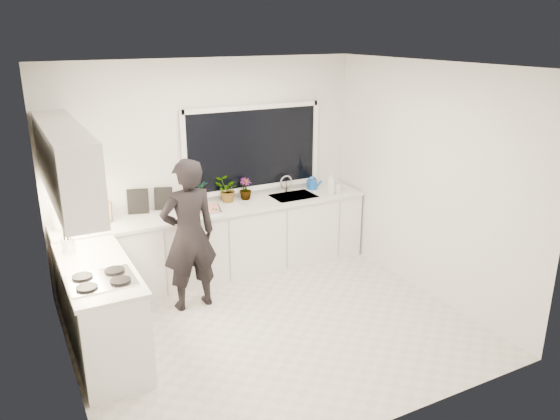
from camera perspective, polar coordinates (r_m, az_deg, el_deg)
floor at (r=5.96m, az=-0.73°, el=-12.17°), size 4.00×3.50×0.02m
wall_back at (r=6.95m, az=-7.44°, el=4.35°), size 4.00×0.02×2.70m
wall_left at (r=4.88m, az=-22.35°, el=-3.11°), size 0.02×3.50×2.70m
wall_right at (r=6.52m, az=15.16°, el=2.92°), size 0.02×3.50×2.70m
ceiling at (r=5.14m, az=-0.86°, el=14.93°), size 4.00×3.50×0.02m
window at (r=7.10m, az=-2.85°, el=6.44°), size 1.80×0.02×1.00m
base_cabinets_back at (r=6.95m, az=-6.22°, el=-3.48°), size 3.92×0.58×0.88m
base_cabinets_left at (r=5.60m, az=-18.13°, el=-10.07°), size 0.58×1.60×0.88m
countertop_back at (r=6.79m, az=-6.32°, el=0.09°), size 3.94×0.62×0.04m
countertop_left at (r=5.40m, az=-18.61°, el=-5.77°), size 0.62×1.60×0.04m
upper_cabinets at (r=5.42m, az=-21.53°, el=4.64°), size 0.34×2.10×0.70m
sink at (r=7.23m, az=1.40°, el=1.12°), size 0.58×0.42×0.14m
faucet at (r=7.35m, az=0.65°, el=2.72°), size 0.03×0.03×0.22m
stovetop at (r=5.06m, az=-18.18°, el=-6.93°), size 0.56×0.48×0.03m
person at (r=6.08m, az=-9.49°, el=-2.61°), size 0.65×0.44×1.73m
pizza_tray at (r=6.67m, az=-8.43°, el=-0.01°), size 0.59×0.49×0.03m
pizza at (r=6.66m, az=-8.44°, el=0.12°), size 0.53×0.44×0.01m
watering_can at (r=7.52m, az=3.37°, el=2.68°), size 0.15×0.15×0.13m
paper_towel_roll at (r=6.45m, az=-22.19°, el=-0.80°), size 0.14×0.14×0.26m
knife_block at (r=6.55m, az=-17.75°, el=-0.19°), size 0.15×0.13×0.22m
utensil_crock at (r=5.76m, az=-21.26°, el=-3.47°), size 0.17×0.17×0.16m
picture_frame_large at (r=6.78m, az=-12.08°, el=1.18°), size 0.21×0.10×0.28m
picture_frame_small at (r=6.70m, az=-14.62°, el=0.89°), size 0.24×0.09×0.30m
herb_plants at (r=6.94m, az=-5.66°, el=2.07°), size 0.78×0.30×0.32m
soap_bottles at (r=7.31m, az=5.53°, el=2.78°), size 0.22×0.12×0.30m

